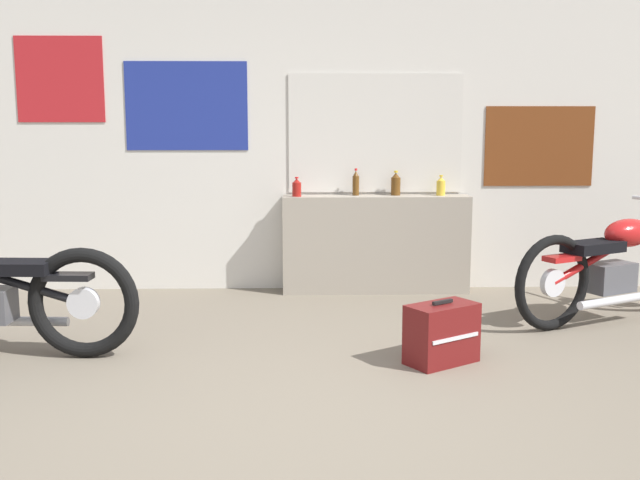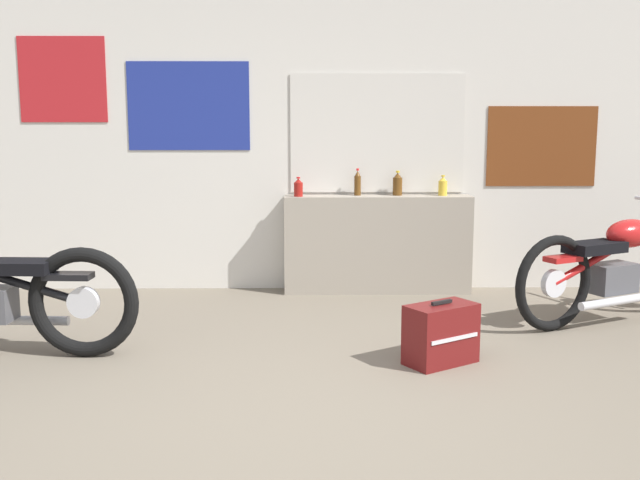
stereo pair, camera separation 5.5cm
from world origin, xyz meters
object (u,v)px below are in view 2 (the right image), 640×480
bottle_leftmost (298,188)px  bottle_center (398,184)px  bottle_right_center (443,186)px  motorcycle_red (619,264)px  bottle_left_center (358,183)px  hard_case_darkred (441,334)px

bottle_leftmost → bottle_center: (0.89, 0.09, 0.02)m
bottle_leftmost → bottle_right_center: size_ratio=0.94×
motorcycle_red → bottle_left_center: bearing=151.7°
bottle_leftmost → bottle_right_center: bearing=3.0°
bottle_left_center → bottle_right_center: bearing=-1.9°
bottle_right_center → hard_case_darkred: bottle_right_center is taller
bottle_left_center → bottle_center: size_ratio=1.09×
motorcycle_red → hard_case_darkred: size_ratio=3.62×
bottle_left_center → bottle_center: 0.36m
bottle_right_center → motorcycle_red: bearing=-40.8°
bottle_center → motorcycle_red: (1.59, -1.05, -0.53)m
bottle_left_center → bottle_center: bearing=-0.1°
bottle_left_center → motorcycle_red: size_ratio=0.13×
bottle_right_center → motorcycle_red: (1.19, -1.03, -0.51)m
bottle_leftmost → bottle_center: bottle_center is taller
motorcycle_red → hard_case_darkred: bearing=-146.2°
hard_case_darkred → motorcycle_red: bearing=33.8°
bottle_left_center → hard_case_darkred: size_ratio=0.47×
bottle_left_center → hard_case_darkred: bearing=-79.0°
bottle_center → motorcycle_red: size_ratio=0.12×
bottle_center → hard_case_darkred: (0.05, -2.09, -0.78)m
bottle_leftmost → hard_case_darkred: bottle_leftmost is taller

